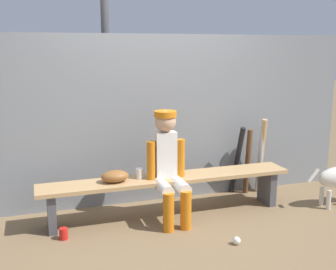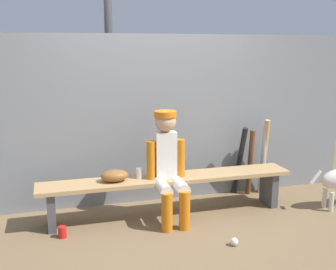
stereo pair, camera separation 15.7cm
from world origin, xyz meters
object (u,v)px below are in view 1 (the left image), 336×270
(bat_wood_dark, at_px, (248,162))
(bat_aluminum_black, at_px, (237,161))
(bat_aluminum_silver, at_px, (260,159))
(baseball, at_px, (237,241))
(dugout_bench, at_px, (168,185))
(bat_wood_tan, at_px, (261,155))
(cup_on_ground, at_px, (64,234))
(player_seated, at_px, (169,163))
(cup_on_bench, at_px, (140,173))
(baseball_glove, at_px, (115,176))

(bat_wood_dark, bearing_deg, bat_aluminum_black, 178.34)
(bat_aluminum_black, relative_size, bat_aluminum_silver, 1.02)
(bat_aluminum_black, bearing_deg, bat_aluminum_silver, -1.67)
(bat_aluminum_black, distance_m, bat_aluminum_silver, 0.31)
(bat_aluminum_black, bearing_deg, baseball, -116.86)
(dugout_bench, xyz_separation_m, bat_wood_tan, (1.32, 0.36, 0.12))
(dugout_bench, xyz_separation_m, cup_on_ground, (-1.11, -0.24, -0.29))
(bat_aluminum_silver, bearing_deg, bat_wood_tan, 30.10)
(bat_wood_dark, bearing_deg, cup_on_ground, -165.10)
(bat_aluminum_silver, bearing_deg, dugout_bench, -164.94)
(bat_aluminum_silver, xyz_separation_m, baseball, (-0.92, -1.19, -0.39))
(dugout_bench, bearing_deg, player_seated, -104.72)
(cup_on_bench, bearing_deg, dugout_bench, -6.44)
(player_seated, relative_size, bat_aluminum_black, 1.31)
(bat_wood_dark, height_order, baseball, bat_wood_dark)
(cup_on_ground, bearing_deg, baseball, -21.84)
(bat_wood_tan, distance_m, cup_on_bench, 1.66)
(bat_aluminum_black, bearing_deg, dugout_bench, -160.13)
(bat_wood_dark, relative_size, bat_wood_tan, 0.86)
(dugout_bench, distance_m, cup_on_bench, 0.33)
(player_seated, bearing_deg, baseball, -60.52)
(player_seated, distance_m, bat_aluminum_silver, 1.42)
(bat_aluminum_silver, bearing_deg, player_seated, -160.96)
(bat_wood_tan, bearing_deg, bat_aluminum_silver, -149.90)
(bat_aluminum_black, xyz_separation_m, bat_wood_dark, (0.14, -0.00, -0.02))
(dugout_bench, relative_size, baseball_glove, 9.65)
(player_seated, distance_m, bat_wood_dark, 1.27)
(dugout_bench, height_order, baseball_glove, baseball_glove)
(cup_on_ground, bearing_deg, dugout_bench, 12.31)
(dugout_bench, bearing_deg, baseball_glove, 180.00)
(cup_on_ground, xyz_separation_m, cup_on_bench, (0.81, 0.28, 0.43))
(baseball_glove, xyz_separation_m, cup_on_ground, (-0.55, -0.24, -0.44))
(cup_on_ground, distance_m, cup_on_bench, 0.96)
(baseball_glove, bearing_deg, bat_wood_tan, 10.84)
(baseball, distance_m, cup_on_bench, 1.20)
(cup_on_ground, bearing_deg, baseball_glove, 23.98)
(baseball_glove, bearing_deg, bat_wood_dark, 11.79)
(bat_aluminum_black, xyz_separation_m, bat_wood_tan, (0.33, 0.00, 0.04))
(player_seated, relative_size, bat_wood_dark, 1.41)
(baseball_glove, height_order, cup_on_bench, baseball_glove)
(dugout_bench, distance_m, bat_wood_dark, 1.19)
(player_seated, xyz_separation_m, cup_on_ground, (-1.08, -0.13, -0.56))
(cup_on_ground, bearing_deg, bat_wood_tan, 13.95)
(bat_aluminum_silver, height_order, cup_on_bench, bat_aluminum_silver)
(dugout_bench, relative_size, baseball, 36.52)
(dugout_bench, relative_size, bat_aluminum_black, 3.11)
(bat_wood_dark, height_order, cup_on_bench, bat_wood_dark)
(bat_aluminum_black, distance_m, baseball, 1.40)
(baseball_glove, relative_size, cup_on_bench, 2.55)
(baseball, xyz_separation_m, cup_on_ground, (-1.50, 0.60, 0.02))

